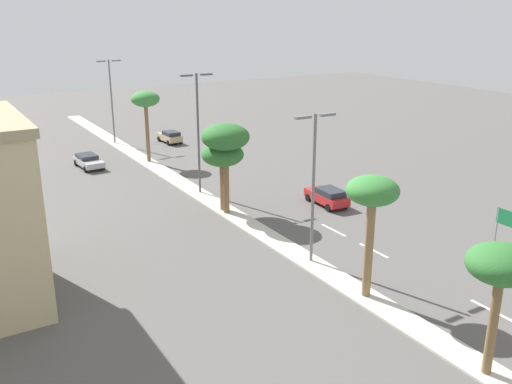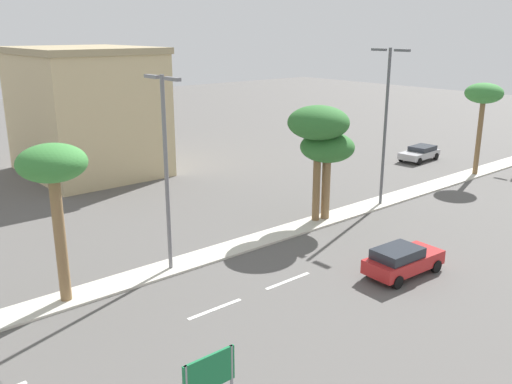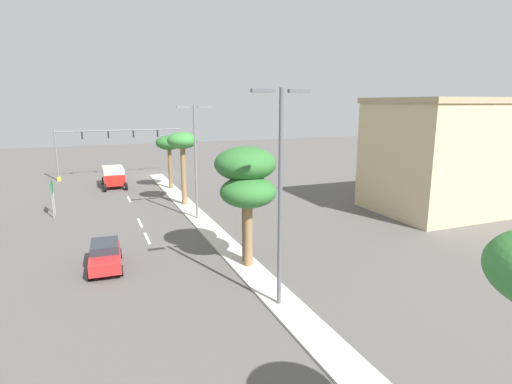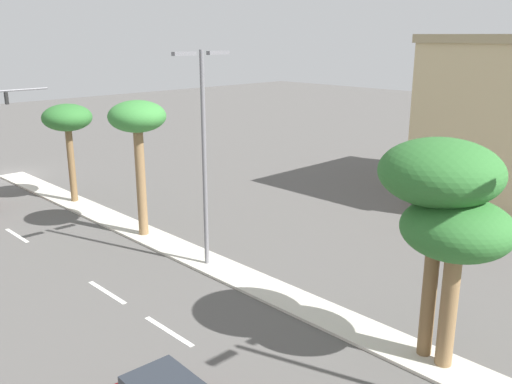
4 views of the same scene
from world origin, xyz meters
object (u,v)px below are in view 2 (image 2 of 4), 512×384
object	(u,v)px
palm_tree_trailing	(53,170)
street_lamp_far	(386,116)
palm_tree_far	(327,149)
sedan_silver_inboard	(420,153)
palm_tree_left	(318,125)
palm_tree_leading	(484,96)
street_lamp_right	(166,159)
commercial_building	(86,111)
directional_road_sign	(210,383)
sedan_red_trailing	(402,260)

from	to	relation	value
palm_tree_trailing	street_lamp_far	bearing A→B (deg)	89.52
palm_tree_far	sedan_silver_inboard	xyz separation A→B (m)	(-5.77, 18.96, -3.87)
palm_tree_left	sedan_silver_inboard	world-z (taller)	palm_tree_left
palm_tree_leading	street_lamp_right	distance (m)	29.39
palm_tree_left	commercial_building	bearing A→B (deg)	-165.92
directional_road_sign	commercial_building	world-z (taller)	commercial_building
street_lamp_right	palm_tree_left	bearing A→B (deg)	91.98
commercial_building	street_lamp_right	world-z (taller)	commercial_building
palm_tree_trailing	street_lamp_far	xyz separation A→B (m)	(0.18, 22.11, 0.15)
directional_road_sign	street_lamp_far	size ratio (longest dim) A/B	0.30
sedan_red_trailing	palm_tree_left	bearing A→B (deg)	163.41
commercial_building	street_lamp_right	size ratio (longest dim) A/B	1.27
commercial_building	palm_tree_leading	xyz separation A→B (m)	(21.75, 23.88, 1.37)
street_lamp_right	palm_tree_leading	bearing A→B (deg)	89.80
palm_tree_leading	directional_road_sign	bearing A→B (deg)	-71.99
palm_tree_leading	sedan_silver_inboard	bearing A→B (deg)	169.24
commercial_building	street_lamp_right	distance (m)	22.35
sedan_red_trailing	sedan_silver_inboard	world-z (taller)	sedan_red_trailing
palm_tree_left	palm_tree_leading	bearing A→B (deg)	88.53
street_lamp_right	street_lamp_far	size ratio (longest dim) A/B	0.92
street_lamp_far	sedan_silver_inboard	xyz separation A→B (m)	(-6.14, 13.79, -5.47)
commercial_building	palm_tree_trailing	bearing A→B (deg)	-26.71
palm_tree_trailing	sedan_red_trailing	size ratio (longest dim) A/B	1.62
directional_road_sign	street_lamp_right	world-z (taller)	street_lamp_right
directional_road_sign	sedan_silver_inboard	size ratio (longest dim) A/B	0.72
directional_road_sign	palm_tree_trailing	distance (m)	12.19
palm_tree_left	sedan_silver_inboard	size ratio (longest dim) A/B	1.63
street_lamp_right	palm_tree_far	bearing A→B (deg)	91.30
palm_tree_left	sedan_silver_inboard	distance (m)	21.21
palm_tree_trailing	commercial_building	bearing A→B (deg)	153.29
palm_tree_leading	commercial_building	bearing A→B (deg)	-132.33
commercial_building	palm_tree_left	distance (m)	21.96
directional_road_sign	palm_tree_far	distance (m)	21.11
palm_tree_far	palm_tree_leading	distance (m)	17.91
commercial_building	sedan_silver_inboard	distance (m)	29.85
palm_tree_trailing	sedan_red_trailing	distance (m)	16.71
commercial_building	sedan_silver_inboard	xyz separation A→B (m)	(15.62, 25.04, -4.46)
palm_tree_leading	palm_tree_left	bearing A→B (deg)	-91.47
palm_tree_leading	street_lamp_far	xyz separation A→B (m)	(0.01, -12.62, -0.36)
palm_tree_far	palm_tree_leading	xyz separation A→B (m)	(0.36, 17.80, 1.96)
palm_tree_left	palm_tree_leading	xyz separation A→B (m)	(0.47, 18.54, 0.39)
palm_tree_trailing	sedan_red_trailing	world-z (taller)	palm_tree_trailing
street_lamp_far	sedan_silver_inboard	size ratio (longest dim) A/B	2.36
palm_tree_left	sedan_red_trailing	size ratio (longest dim) A/B	1.66
commercial_building	palm_tree_trailing	world-z (taller)	commercial_building
palm_tree_leading	sedan_silver_inboard	size ratio (longest dim) A/B	1.69
palm_tree_trailing	sedan_silver_inboard	bearing A→B (deg)	99.42
directional_road_sign	palm_tree_left	xyz separation A→B (m)	(-11.91, 16.62, 3.83)
street_lamp_far	sedan_red_trailing	xyz separation A→B (m)	(7.74, -8.37, -5.39)
palm_tree_left	palm_tree_leading	world-z (taller)	palm_tree_leading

